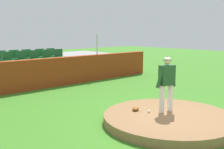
# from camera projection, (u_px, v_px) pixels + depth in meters

# --- Properties ---
(ground_plane) EXTENTS (60.00, 60.00, 0.00)m
(ground_plane) POSITION_uv_depth(u_px,v_px,m) (168.00, 123.00, 7.88)
(ground_plane) COLOR #3C7F22
(pitchers_mound) EXTENTS (3.82, 3.82, 0.25)m
(pitchers_mound) POSITION_uv_depth(u_px,v_px,m) (169.00, 119.00, 7.86)
(pitchers_mound) COLOR olive
(pitchers_mound) RESTS_ON ground_plane
(pitcher) EXTENTS (0.76, 0.33, 1.69)m
(pitcher) POSITION_uv_depth(u_px,v_px,m) (167.00, 80.00, 7.98)
(pitcher) COLOR white
(pitcher) RESTS_ON pitchers_mound
(baseball) EXTENTS (0.07, 0.07, 0.07)m
(baseball) POSITION_uv_depth(u_px,v_px,m) (149.00, 111.00, 8.04)
(baseball) COLOR white
(baseball) RESTS_ON pitchers_mound
(fielding_glove) EXTENTS (0.36, 0.33, 0.11)m
(fielding_glove) POSITION_uv_depth(u_px,v_px,m) (136.00, 109.00, 8.26)
(fielding_glove) COLOR brown
(fielding_glove) RESTS_ON pitchers_mound
(brick_barrier) EXTENTS (13.40, 0.40, 1.39)m
(brick_barrier) POSITION_uv_depth(u_px,v_px,m) (48.00, 73.00, 12.85)
(brick_barrier) COLOR #993715
(brick_barrier) RESTS_ON ground_plane
(fence_post_right) EXTENTS (0.06, 0.06, 1.10)m
(fence_post_right) POSITION_uv_depth(u_px,v_px,m) (97.00, 45.00, 14.70)
(fence_post_right) COLOR silver
(fence_post_right) RESTS_ON brick_barrier
(bleacher_platform) EXTENTS (11.80, 4.32, 1.21)m
(bleacher_platform) POSITION_uv_depth(u_px,v_px,m) (22.00, 69.00, 14.90)
(bleacher_platform) COLOR gray
(bleacher_platform) RESTS_ON ground_plane
(stadium_chair_0) EXTENTS (0.48, 0.44, 0.50)m
(stadium_chair_0) POSITION_uv_depth(u_px,v_px,m) (8.00, 59.00, 12.67)
(stadium_chair_0) COLOR #1C5F29
(stadium_chair_0) RESTS_ON bleacher_platform
(stadium_chair_1) EXTENTS (0.48, 0.44, 0.50)m
(stadium_chair_1) POSITION_uv_depth(u_px,v_px,m) (23.00, 58.00, 13.13)
(stadium_chair_1) COLOR #1C5F29
(stadium_chair_1) RESTS_ON bleacher_platform
(stadium_chair_2) EXTENTS (0.48, 0.44, 0.50)m
(stadium_chair_2) POSITION_uv_depth(u_px,v_px,m) (35.00, 57.00, 13.59)
(stadium_chair_2) COLOR #1C5F29
(stadium_chair_2) RESTS_ON bleacher_platform
(stadium_chair_3) EXTENTS (0.48, 0.44, 0.50)m
(stadium_chair_3) POSITION_uv_depth(u_px,v_px,m) (48.00, 56.00, 14.05)
(stadium_chair_3) COLOR #1C5F29
(stadium_chair_3) RESTS_ON bleacher_platform
(stadium_chair_4) EXTENTS (0.48, 0.44, 0.50)m
(stadium_chair_4) POSITION_uv_depth(u_px,v_px,m) (60.00, 55.00, 14.52)
(stadium_chair_4) COLOR #1C5F29
(stadium_chair_4) RESTS_ON bleacher_platform
(stadium_chair_5) EXTENTS (0.48, 0.44, 0.50)m
(stadium_chair_5) POSITION_uv_depth(u_px,v_px,m) (2.00, 58.00, 13.33)
(stadium_chair_5) COLOR #1C5F29
(stadium_chair_5) RESTS_ON bleacher_platform
(stadium_chair_6) EXTENTS (0.48, 0.44, 0.50)m
(stadium_chair_6) POSITION_uv_depth(u_px,v_px,m) (15.00, 57.00, 13.78)
(stadium_chair_6) COLOR #1C5F29
(stadium_chair_6) RESTS_ON bleacher_platform
(stadium_chair_7) EXTENTS (0.48, 0.44, 0.50)m
(stadium_chair_7) POSITION_uv_depth(u_px,v_px,m) (27.00, 56.00, 14.22)
(stadium_chair_7) COLOR #1C5F29
(stadium_chair_7) RESTS_ON bleacher_platform
(stadium_chair_8) EXTENTS (0.48, 0.44, 0.50)m
(stadium_chair_8) POSITION_uv_depth(u_px,v_px,m) (41.00, 55.00, 14.72)
(stadium_chair_8) COLOR #1C5F29
(stadium_chair_8) RESTS_ON bleacher_platform
(stadium_chair_9) EXTENTS (0.48, 0.44, 0.50)m
(stadium_chair_9) POSITION_uv_depth(u_px,v_px,m) (51.00, 54.00, 15.17)
(stadium_chair_9) COLOR #1C5F29
(stadium_chair_9) RESTS_ON bleacher_platform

